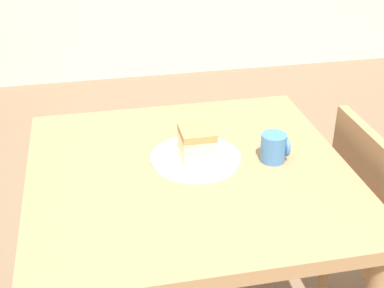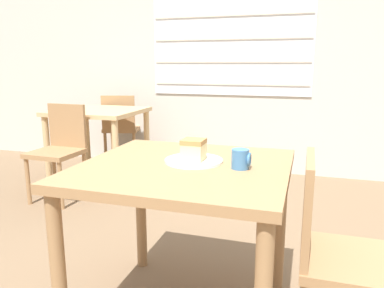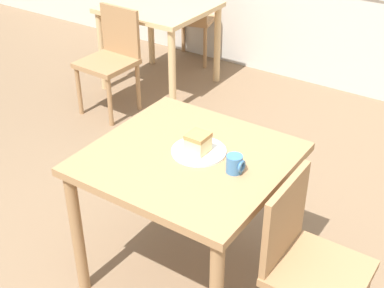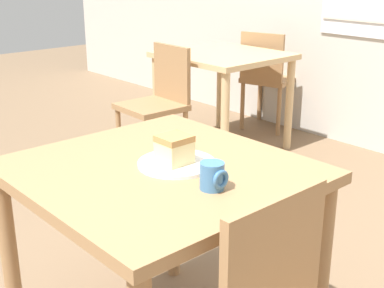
{
  "view_description": "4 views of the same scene",
  "coord_description": "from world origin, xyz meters",
  "px_view_note": "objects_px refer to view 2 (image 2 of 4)",
  "views": [
    {
      "loc": [
        -0.39,
        -0.88,
        1.55
      ],
      "look_at": [
        -0.12,
        0.46,
        0.79
      ],
      "focal_mm": 50.0,
      "sensor_mm": 36.0,
      "label": 1
    },
    {
      "loc": [
        0.36,
        -1.13,
        1.19
      ],
      "look_at": [
        -0.12,
        0.41,
        0.85
      ],
      "focal_mm": 35.0,
      "sensor_mm": 36.0,
      "label": 2
    },
    {
      "loc": [
        1.04,
        -1.35,
        2.12
      ],
      "look_at": [
        -0.15,
        0.42,
        0.8
      ],
      "focal_mm": 50.0,
      "sensor_mm": 36.0,
      "label": 3
    },
    {
      "loc": [
        1.15,
        -0.64,
        1.41
      ],
      "look_at": [
        -0.06,
        0.45,
        0.84
      ],
      "focal_mm": 50.0,
      "sensor_mm": 36.0,
      "label": 4
    }
  ],
  "objects_px": {
    "chair_far_opposite": "(121,126)",
    "plate": "(194,161)",
    "chair_near_window": "(337,251)",
    "dining_table_far": "(99,121)",
    "chair_far_corner": "(60,147)",
    "dining_table_near": "(185,189)",
    "coffee_mug": "(241,159)",
    "cake_slice": "(194,150)"
  },
  "relations": [
    {
      "from": "chair_near_window",
      "to": "chair_far_corner",
      "type": "relative_size",
      "value": 1.0
    },
    {
      "from": "dining_table_far",
      "to": "plate",
      "type": "distance_m",
      "value": 2.38
    },
    {
      "from": "dining_table_near",
      "to": "chair_far_opposite",
      "type": "distance_m",
      "value": 2.92
    },
    {
      "from": "dining_table_near",
      "to": "dining_table_far",
      "type": "distance_m",
      "value": 2.39
    },
    {
      "from": "dining_table_near",
      "to": "chair_far_corner",
      "type": "relative_size",
      "value": 1.07
    },
    {
      "from": "plate",
      "to": "coffee_mug",
      "type": "distance_m",
      "value": 0.23
    },
    {
      "from": "dining_table_far",
      "to": "chair_far_corner",
      "type": "distance_m",
      "value": 0.62
    },
    {
      "from": "dining_table_far",
      "to": "coffee_mug",
      "type": "relative_size",
      "value": 10.23
    },
    {
      "from": "dining_table_far",
      "to": "cake_slice",
      "type": "xyz_separation_m",
      "value": [
        1.57,
        -1.79,
        0.2
      ]
    },
    {
      "from": "chair_far_opposite",
      "to": "plate",
      "type": "distance_m",
      "value": 2.9
    },
    {
      "from": "chair_far_corner",
      "to": "chair_far_opposite",
      "type": "relative_size",
      "value": 1.0
    },
    {
      "from": "dining_table_near",
      "to": "plate",
      "type": "xyz_separation_m",
      "value": [
        0.03,
        0.05,
        0.12
      ]
    },
    {
      "from": "dining_table_far",
      "to": "plate",
      "type": "relative_size",
      "value": 3.28
    },
    {
      "from": "dining_table_near",
      "to": "chair_far_opposite",
      "type": "relative_size",
      "value": 1.07
    },
    {
      "from": "plate",
      "to": "coffee_mug",
      "type": "bearing_deg",
      "value": -11.98
    },
    {
      "from": "chair_far_corner",
      "to": "coffee_mug",
      "type": "distance_m",
      "value": 2.23
    },
    {
      "from": "cake_slice",
      "to": "chair_near_window",
      "type": "bearing_deg",
      "value": -6.95
    },
    {
      "from": "dining_table_near",
      "to": "chair_far_corner",
      "type": "height_order",
      "value": "chair_far_corner"
    },
    {
      "from": "chair_near_window",
      "to": "cake_slice",
      "type": "bearing_deg",
      "value": 83.05
    },
    {
      "from": "dining_table_far",
      "to": "cake_slice",
      "type": "distance_m",
      "value": 2.39
    },
    {
      "from": "dining_table_far",
      "to": "coffee_mug",
      "type": "distance_m",
      "value": 2.56
    },
    {
      "from": "dining_table_far",
      "to": "chair_far_corner",
      "type": "bearing_deg",
      "value": -93.79
    },
    {
      "from": "chair_near_window",
      "to": "cake_slice",
      "type": "relative_size",
      "value": 8.36
    },
    {
      "from": "chair_far_corner",
      "to": "plate",
      "type": "relative_size",
      "value": 3.24
    },
    {
      "from": "chair_far_opposite",
      "to": "plate",
      "type": "xyz_separation_m",
      "value": [
        1.63,
        -2.38,
        0.3
      ]
    },
    {
      "from": "chair_far_opposite",
      "to": "cake_slice",
      "type": "xyz_separation_m",
      "value": [
        1.64,
        -2.39,
        0.35
      ]
    },
    {
      "from": "chair_far_opposite",
      "to": "coffee_mug",
      "type": "height_order",
      "value": "coffee_mug"
    },
    {
      "from": "chair_far_opposite",
      "to": "plate",
      "type": "relative_size",
      "value": 3.24
    },
    {
      "from": "cake_slice",
      "to": "chair_far_opposite",
      "type": "bearing_deg",
      "value": 124.38
    },
    {
      "from": "cake_slice",
      "to": "coffee_mug",
      "type": "relative_size",
      "value": 1.21
    },
    {
      "from": "chair_near_window",
      "to": "plate",
      "type": "height_order",
      "value": "chair_near_window"
    },
    {
      "from": "chair_near_window",
      "to": "dining_table_far",
      "type": "bearing_deg",
      "value": 49.45
    },
    {
      "from": "chair_near_window",
      "to": "coffee_mug",
      "type": "xyz_separation_m",
      "value": [
        -0.4,
        0.04,
        0.34
      ]
    },
    {
      "from": "cake_slice",
      "to": "coffee_mug",
      "type": "height_order",
      "value": "cake_slice"
    },
    {
      "from": "coffee_mug",
      "to": "plate",
      "type": "bearing_deg",
      "value": 168.02
    },
    {
      "from": "chair_near_window",
      "to": "coffee_mug",
      "type": "height_order",
      "value": "coffee_mug"
    },
    {
      "from": "dining_table_near",
      "to": "plate",
      "type": "relative_size",
      "value": 3.46
    },
    {
      "from": "plate",
      "to": "cake_slice",
      "type": "xyz_separation_m",
      "value": [
        0.0,
        -0.01,
        0.05
      ]
    },
    {
      "from": "dining_table_near",
      "to": "chair_far_opposite",
      "type": "height_order",
      "value": "chair_far_opposite"
    },
    {
      "from": "dining_table_far",
      "to": "cake_slice",
      "type": "bearing_deg",
      "value": -48.82
    },
    {
      "from": "dining_table_near",
      "to": "dining_table_far",
      "type": "height_order",
      "value": "dining_table_near"
    },
    {
      "from": "dining_table_far",
      "to": "chair_far_opposite",
      "type": "xyz_separation_m",
      "value": [
        -0.07,
        0.6,
        -0.15
      ]
    }
  ]
}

